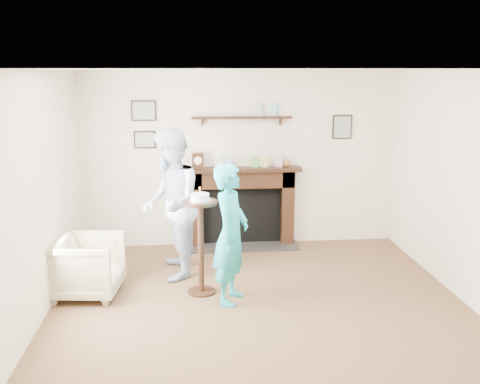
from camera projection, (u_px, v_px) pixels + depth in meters
name	position (u px, v px, depth m)	size (l,w,h in m)	color
ground	(264.00, 319.00, 5.48)	(5.00, 5.00, 0.00)	brown
room_shell	(257.00, 152.00, 5.79)	(4.54, 5.02, 2.52)	#EEE3CA
armchair	(89.00, 295.00, 6.08)	(0.73, 0.75, 0.68)	#BCB18B
man	(173.00, 276.00, 6.64)	(0.89, 0.69, 1.83)	#A4B7CD
woman	(231.00, 301.00, 5.92)	(0.56, 0.37, 1.54)	#1FB0A5
pedestal_table	(201.00, 229.00, 5.97)	(0.39, 0.39, 1.24)	black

